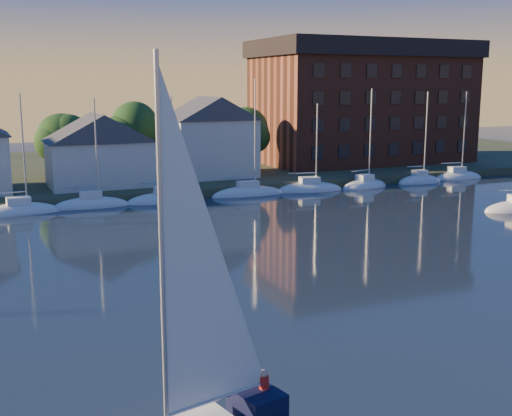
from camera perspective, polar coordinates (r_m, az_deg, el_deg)
shoreline_land at (r=93.39m, az=-12.06°, el=3.16°), size 160.00×50.00×2.00m
wooden_dock at (r=71.30m, az=-8.14°, el=0.94°), size 120.00×3.00×1.00m
clubhouse_centre at (r=74.11m, az=-13.80°, el=5.12°), size 11.55×8.40×8.08m
clubhouse_east at (r=79.62m, az=-4.09°, el=6.41°), size 10.50×8.40×9.80m
condo_block at (r=96.52m, az=9.47°, el=9.33°), size 31.00×17.00×17.40m
tree_line at (r=81.54m, az=-9.07°, el=7.24°), size 93.40×5.40×8.90m
moored_fleet at (r=68.45m, az=-7.44°, el=0.62°), size 87.50×2.40×12.05m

